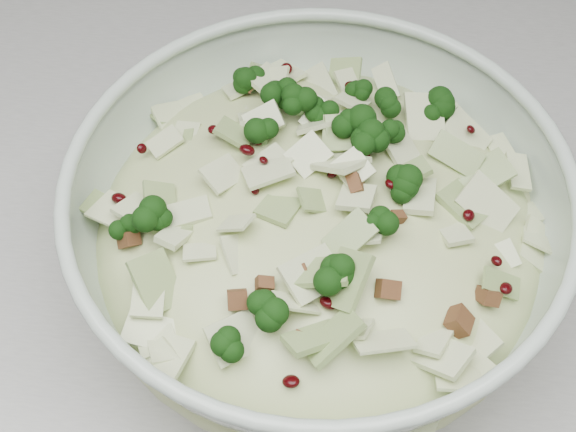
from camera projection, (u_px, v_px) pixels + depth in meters
The scene contains 2 objects.
mixing_bowl at pixel (317, 236), 0.51m from camera, with size 0.40×0.40×0.12m.
salad at pixel (318, 218), 0.50m from camera, with size 0.41×0.41×0.12m.
Camera 1 is at (-0.63, 1.31, 1.39)m, focal length 50.00 mm.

